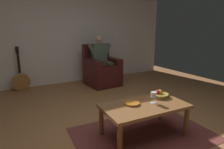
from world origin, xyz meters
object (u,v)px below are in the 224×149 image
person_seated (102,58)px  decorative_dish (132,103)px  armchair (102,71)px  coffee_table (144,108)px  wine_glass_near (154,96)px  fruit_bowl (159,95)px  guitar (21,81)px

person_seated → decorative_dish: size_ratio=6.43×
armchair → coffee_table: bearing=73.4°
wine_glass_near → fruit_bowl: bearing=-148.9°
person_seated → guitar: size_ratio=1.24×
coffee_table → fruit_bowl: fruit_bowl is taller
person_seated → fruit_bowl: bearing=81.6°
guitar → wine_glass_near: guitar is taller
coffee_table → wine_glass_near: bearing=170.8°
wine_glass_near → decorative_dish: bearing=-20.7°
person_seated → fruit_bowl: size_ratio=4.90×
decorative_dish → coffee_table: bearing=149.7°
armchair → wine_glass_near: (0.42, 2.40, 0.18)m
coffee_table → fruit_bowl: 0.39m
guitar → coffee_table: bearing=113.9°
fruit_bowl → person_seated: bearing=-94.8°
guitar → decorative_dish: size_ratio=5.17×
person_seated → guitar: person_seated is taller
person_seated → coffee_table: person_seated is taller
wine_glass_near → person_seated: bearing=-99.9°
guitar → decorative_dish: guitar is taller
coffee_table → guitar: size_ratio=1.12×
coffee_table → fruit_bowl: bearing=-161.9°
armchair → person_seated: bearing=90.0°
person_seated → wine_glass_near: bearing=76.5°
wine_glass_near → decorative_dish: wine_glass_near is taller
guitar → wine_glass_near: 3.22m
wine_glass_near → fruit_bowl: 0.28m
armchair → fruit_bowl: bearing=81.6°
decorative_dish → wine_glass_near: bearing=159.3°
fruit_bowl → decorative_dish: fruit_bowl is taller
fruit_bowl → decorative_dish: (0.50, 0.04, -0.02)m
fruit_bowl → coffee_table: bearing=18.1°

